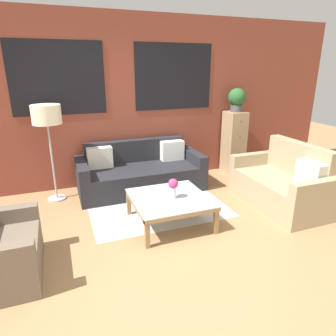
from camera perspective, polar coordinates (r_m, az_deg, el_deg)
ground_plane at (r=3.45m, az=1.05°, el=-16.03°), size 16.00×16.00×0.00m
wall_back_brick at (r=5.21m, az=-9.04°, el=12.34°), size 8.40×0.09×2.80m
rug at (r=4.51m, az=-2.30°, el=-7.10°), size 1.95×1.47×0.00m
couch_dark at (r=5.03m, az=-5.28°, el=-0.95°), size 2.04×0.88×0.78m
settee_vintage at (r=4.74m, az=20.98°, el=-3.02°), size 0.80×1.48×0.92m
coffee_table at (r=3.89m, az=0.32°, el=-6.28°), size 0.96×0.96×0.37m
floor_lamp at (r=4.69m, az=-22.09°, el=8.78°), size 0.41×0.41×1.46m
drawer_cabinet at (r=5.91m, az=12.40°, el=4.78°), size 0.35×0.40×1.17m
potted_plant at (r=5.77m, az=12.98°, el=12.72°), size 0.32×0.32×0.43m
flower_vase at (r=3.79m, az=0.99°, el=-3.58°), size 0.13×0.13×0.26m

